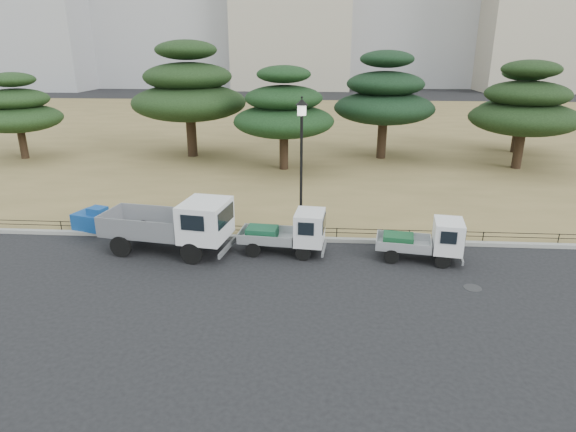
# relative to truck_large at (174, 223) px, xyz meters

# --- Properties ---
(ground) EXTENTS (220.00, 220.00, 0.00)m
(ground) POSITION_rel_truck_large_xyz_m (4.41, -1.10, -1.21)
(ground) COLOR black
(lawn) EXTENTS (120.00, 56.00, 0.15)m
(lawn) POSITION_rel_truck_large_xyz_m (4.41, 29.50, -1.13)
(lawn) COLOR olive
(lawn) RESTS_ON ground
(curb) EXTENTS (120.00, 0.25, 0.16)m
(curb) POSITION_rel_truck_large_xyz_m (4.41, 1.50, -1.13)
(curb) COLOR gray
(curb) RESTS_ON ground
(truck_large) EXTENTS (5.22, 2.67, 2.17)m
(truck_large) POSITION_rel_truck_large_xyz_m (0.00, 0.00, 0.00)
(truck_large) COLOR black
(truck_large) RESTS_ON ground
(truck_kei_front) EXTENTS (3.41, 1.70, 1.75)m
(truck_kei_front) POSITION_rel_truck_large_xyz_m (4.50, 0.23, -0.34)
(truck_kei_front) COLOR black
(truck_kei_front) RESTS_ON ground
(truck_kei_rear) EXTENTS (3.29, 1.76, 1.64)m
(truck_kei_rear) POSITION_rel_truck_large_xyz_m (9.71, -0.09, -0.39)
(truck_kei_rear) COLOR black
(truck_kei_rear) RESTS_ON ground
(street_lamp) EXTENTS (0.51, 0.51, 5.67)m
(street_lamp) POSITION_rel_truck_large_xyz_m (4.88, 1.80, 2.77)
(street_lamp) COLOR black
(street_lamp) RESTS_ON lawn
(pipe_fence) EXTENTS (38.00, 0.04, 0.40)m
(pipe_fence) POSITION_rel_truck_large_xyz_m (4.41, 1.65, -0.77)
(pipe_fence) COLOR black
(pipe_fence) RESTS_ON lawn
(tarp_pile) EXTENTS (1.79, 1.52, 1.02)m
(tarp_pile) POSITION_rel_truck_large_xyz_m (-4.20, 1.92, -0.65)
(tarp_pile) COLOR #134694
(tarp_pile) RESTS_ON lawn
(manhole) EXTENTS (0.60, 0.60, 0.01)m
(manhole) POSITION_rel_truck_large_xyz_m (10.91, -2.30, -1.20)
(manhole) COLOR #2D2D30
(manhole) RESTS_ON ground
(pine_west_far) EXTENTS (5.91, 5.91, 5.97)m
(pine_west_far) POSITION_rel_truck_large_xyz_m (-15.61, 15.36, 2.39)
(pine_west_far) COLOR black
(pine_west_far) RESTS_ON lawn
(pine_west_near) EXTENTS (8.07, 8.07, 8.07)m
(pine_west_near) POSITION_rel_truck_large_xyz_m (-3.78, 17.03, 3.60)
(pine_west_near) COLOR black
(pine_west_near) RESTS_ON lawn
(pine_center_left) EXTENTS (6.42, 6.42, 6.53)m
(pine_center_left) POSITION_rel_truck_large_xyz_m (3.23, 13.50, 2.71)
(pine_center_left) COLOR black
(pine_center_left) RESTS_ON lawn
(pine_center_right) EXTENTS (6.98, 6.98, 7.40)m
(pine_center_right) POSITION_rel_truck_large_xyz_m (9.95, 17.34, 3.23)
(pine_center_right) COLOR black
(pine_center_right) RESTS_ON lawn
(pine_east_near) EXTENTS (6.78, 6.78, 6.85)m
(pine_east_near) POSITION_rel_truck_large_xyz_m (18.53, 14.84, 2.89)
(pine_east_near) COLOR black
(pine_east_near) RESTS_ON lawn
(pine_east_far) EXTENTS (6.26, 6.26, 6.29)m
(pine_east_far) POSITION_rel_truck_large_xyz_m (20.32, 20.14, 2.57)
(pine_east_far) COLOR black
(pine_east_far) RESTS_ON lawn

